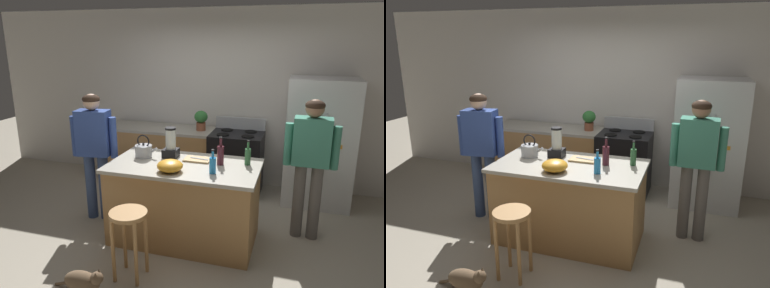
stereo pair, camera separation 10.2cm
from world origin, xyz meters
TOP-DOWN VIEW (x-y plane):
  - ground_plane at (0.00, 0.00)m, footprint 14.00×14.00m
  - back_wall at (0.00, 1.95)m, footprint 8.00×0.10m
  - kitchen_island at (0.00, 0.00)m, footprint 1.66×0.92m
  - back_counter_run at (-0.80, 1.55)m, footprint 2.00×0.64m
  - refrigerator at (1.47, 1.50)m, footprint 0.90×0.73m
  - stove_range at (0.32, 1.52)m, footprint 0.76×0.65m
  - person_by_island_left at (-1.22, 0.17)m, footprint 0.60×0.27m
  - person_by_sink_right at (1.33, 0.44)m, footprint 0.59×0.23m
  - bar_stool at (-0.27, -0.84)m, footprint 0.36×0.36m
  - cat at (-0.59, -1.17)m, footprint 0.52×0.18m
  - potted_plant at (-0.24, 1.55)m, footprint 0.20×0.20m
  - blender_appliance at (-0.23, 0.20)m, footprint 0.17×0.17m
  - bottle_olive_oil at (0.67, 0.19)m, footprint 0.07×0.07m
  - bottle_soda at (0.37, -0.18)m, footprint 0.07×0.07m
  - bottle_wine at (0.39, 0.11)m, footprint 0.08×0.08m
  - mixing_bowl at (-0.07, -0.26)m, footprint 0.28×0.28m
  - tea_kettle at (-0.54, 0.12)m, footprint 0.28×0.20m
  - cutting_board at (0.10, 0.17)m, footprint 0.30×0.20m
  - chef_knife at (0.12, 0.17)m, footprint 0.22×0.07m

SIDE VIEW (x-z plane):
  - ground_plane at x=0.00m, z-range 0.00..0.00m
  - cat at x=-0.59m, z-range -0.02..0.24m
  - back_counter_run at x=-0.80m, z-range 0.00..0.91m
  - kitchen_island at x=0.00m, z-range 0.00..0.91m
  - stove_range at x=0.32m, z-range -0.08..1.01m
  - bar_stool at x=-0.27m, z-range 0.19..0.89m
  - refrigerator at x=1.47m, z-range 0.00..1.75m
  - cutting_board at x=0.10m, z-range 0.91..0.93m
  - chef_knife at x=0.12m, z-range 0.93..0.94m
  - mixing_bowl at x=-0.07m, z-range 0.91..1.04m
  - person_by_island_left at x=-1.22m, z-range 0.17..1.79m
  - person_by_sink_right at x=1.33m, z-range 0.18..1.80m
  - tea_kettle at x=-0.54m, z-range 0.86..1.12m
  - bottle_soda at x=0.37m, z-range 0.88..1.13m
  - bottle_olive_oil at x=0.67m, z-range 0.87..1.15m
  - bottle_wine at x=0.39m, z-range 0.87..1.19m
  - blender_appliance at x=-0.23m, z-range 0.88..1.24m
  - potted_plant at x=-0.24m, z-range 0.93..1.23m
  - back_wall at x=0.00m, z-range 0.00..2.70m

